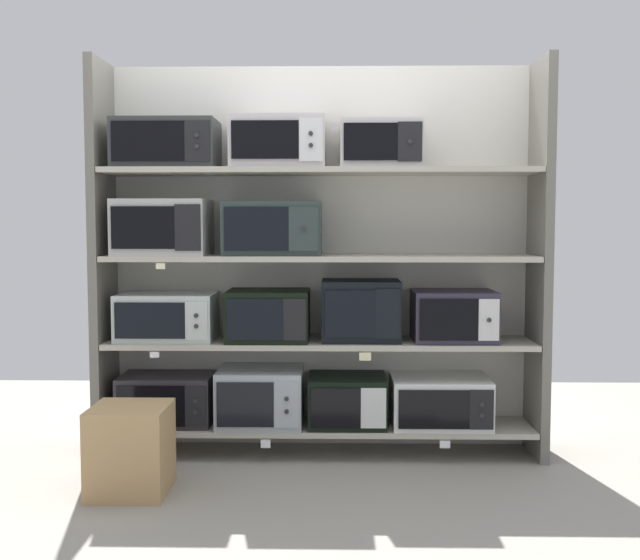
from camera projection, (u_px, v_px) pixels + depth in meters
ground at (316, 522)px, 3.46m from camera, size 6.38×6.00×0.02m
back_panel at (321, 258)px, 4.60m from camera, size 2.58×0.04×2.21m
upright_left at (103, 259)px, 4.40m from camera, size 0.05×0.41×2.21m
upright_right at (539, 260)px, 4.35m from camera, size 0.05×0.41×2.21m
shelf_0 at (320, 426)px, 4.45m from camera, size 2.38×0.41×0.03m
microwave_0 at (167, 399)px, 4.45m from camera, size 0.52×0.36×0.28m
microwave_1 at (261, 396)px, 4.44m from camera, size 0.48×0.43×0.32m
microwave_2 at (347, 400)px, 4.43m from camera, size 0.43×0.39×0.27m
microwave_3 at (440, 401)px, 4.42m from camera, size 0.54×0.42×0.27m
price_tag_0 at (156, 442)px, 4.26m from camera, size 0.07×0.00×0.03m
price_tag_1 at (266, 444)px, 4.25m from camera, size 0.05×0.00×0.05m
price_tag_2 at (445, 444)px, 4.23m from camera, size 0.06×0.00×0.04m
shelf_1 at (320, 343)px, 4.41m from camera, size 2.38×0.41×0.03m
microwave_4 at (167, 317)px, 4.41m from camera, size 0.54×0.37×0.26m
microwave_5 at (268, 315)px, 4.40m from camera, size 0.46×0.40×0.28m
microwave_6 at (361, 310)px, 4.39m from camera, size 0.43×0.34×0.34m
microwave_7 at (453, 316)px, 4.38m from camera, size 0.45×0.38×0.28m
price_tag_3 at (155, 355)px, 4.22m from camera, size 0.05×0.00×0.03m
price_tag_4 at (365, 357)px, 4.20m from camera, size 0.06×0.00×0.04m
shelf_2 at (320, 258)px, 4.38m from camera, size 2.38×0.41×0.03m
microwave_8 at (163, 227)px, 4.38m from camera, size 0.51×0.42×0.31m
microwave_9 at (273, 229)px, 4.37m from camera, size 0.54×0.37×0.30m
price_tag_5 at (160, 266)px, 4.19m from camera, size 0.05×0.00×0.03m
shelf_3 at (320, 171)px, 4.34m from camera, size 2.38×0.41×0.03m
microwave_10 at (167, 144)px, 4.34m from camera, size 0.56×0.38×0.27m
microwave_11 at (278, 143)px, 4.33m from camera, size 0.52×0.38×0.28m
microwave_12 at (380, 145)px, 4.32m from camera, size 0.44×0.36×0.26m
shipping_carton at (131, 449)px, 3.80m from camera, size 0.37×0.37×0.43m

